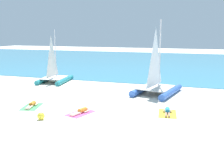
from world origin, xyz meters
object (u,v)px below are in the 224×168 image
at_px(towel_middle, 80,113).
at_px(sunbather_right, 167,111).
at_px(sunbather_middle, 81,111).
at_px(sunbather_left, 32,105).
at_px(sailboat_blue, 156,83).
at_px(towel_left, 32,107).
at_px(beach_ball, 41,116).
at_px(sailboat_teal, 54,75).
at_px(towel_right, 167,114).

bearing_deg(towel_middle, sunbather_right, 18.03).
relative_size(sunbather_middle, sunbather_right, 0.98).
bearing_deg(sunbather_left, sailboat_blue, 25.79).
height_order(towel_left, towel_middle, same).
relative_size(towel_middle, beach_ball, 4.33).
bearing_deg(sailboat_teal, towel_left, -77.10).
xyz_separation_m(towel_middle, beach_ball, (-1.70, -1.83, 0.21)).
distance_m(sailboat_blue, sunbather_middle, 7.80).
bearing_deg(sailboat_blue, beach_ball, -110.59).
height_order(sunbather_left, towel_middle, sunbather_left).
xyz_separation_m(sailboat_teal, sunbather_left, (3.12, -8.40, -0.66)).
xyz_separation_m(towel_right, beach_ball, (-6.99, -3.49, 0.21)).
xyz_separation_m(towel_left, beach_ball, (2.16, -2.13, 0.21)).
distance_m(towel_middle, sunbather_middle, 0.14).
bearing_deg(towel_right, towel_middle, -162.65).
bearing_deg(sailboat_teal, sunbather_left, -77.06).
xyz_separation_m(sailboat_blue, sunbather_middle, (-3.74, -6.80, -0.78)).
relative_size(sailboat_teal, towel_right, 2.80).
bearing_deg(sunbather_left, towel_middle, -20.00).
height_order(sunbather_right, beach_ball, beach_ball).
xyz_separation_m(towel_left, sunbather_right, (9.14, 1.42, 0.13)).
bearing_deg(sunbather_middle, sunbather_left, -167.30).
relative_size(towel_middle, sunbather_right, 1.21).
xyz_separation_m(towel_middle, sunbather_middle, (0.02, 0.06, 0.13)).
relative_size(sailboat_teal, beach_ball, 12.11).
distance_m(towel_left, sunbather_middle, 3.88).
bearing_deg(sunbather_right, sunbather_left, -178.47).
bearing_deg(sunbather_right, towel_left, -178.06).
relative_size(towel_left, towel_right, 1.00).
distance_m(towel_right, beach_ball, 7.81).
bearing_deg(towel_right, sailboat_teal, 149.95).
xyz_separation_m(sunbather_left, sunbather_right, (9.15, 1.36, 0.00)).
distance_m(towel_left, towel_right, 9.24).
relative_size(towel_middle, sunbather_middle, 1.23).
xyz_separation_m(towel_left, towel_middle, (3.85, -0.30, 0.00)).
relative_size(sunbather_left, towel_right, 0.82).
bearing_deg(towel_right, sunbather_middle, -163.22).
height_order(sunbather_middle, beach_ball, beach_ball).
relative_size(towel_right, sunbather_right, 1.21).
relative_size(sailboat_teal, sunbather_middle, 3.45).
bearing_deg(sunbather_middle, towel_left, -166.37).
bearing_deg(beach_ball, sunbather_right, 26.97).
height_order(towel_left, beach_ball, beach_ball).
xyz_separation_m(sunbather_right, beach_ball, (-6.98, -3.55, 0.09)).
distance_m(sailboat_teal, sailboat_blue, 10.91).
bearing_deg(sunbather_right, beach_ball, -159.95).
bearing_deg(towel_left, sunbather_right, 8.86).
relative_size(towel_left, sunbather_left, 1.22).
bearing_deg(sailboat_teal, towel_right, -37.47).
bearing_deg(towel_right, towel_left, -171.56).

